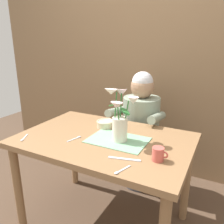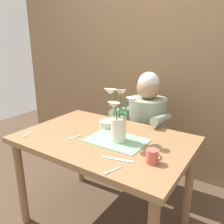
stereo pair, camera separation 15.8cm
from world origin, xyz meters
TOP-DOWN VIEW (x-y plane):
  - ground_plane at (0.00, 0.00)m, footprint 6.00×6.00m
  - wood_panel_backdrop at (0.00, 1.05)m, footprint 4.00×0.10m
  - dining_table at (0.00, 0.00)m, footprint 1.20×0.80m
  - seated_person at (0.05, 0.62)m, footprint 0.45×0.47m
  - striped_placemat at (0.11, 0.00)m, footprint 0.40×0.28m
  - flower_vase at (0.12, 0.00)m, footprint 0.24×0.23m
  - ceramic_bowl at (-0.09, 0.18)m, footprint 0.14×0.14m
  - dinner_knife at (0.26, -0.22)m, footprint 0.19×0.06m
  - tea_cup at (0.43, -0.14)m, footprint 0.09×0.07m
  - spoon_0 at (-0.16, -0.10)m, footprint 0.05×0.12m
  - spoon_1 at (0.29, -0.34)m, footprint 0.05×0.12m
  - spoon_2 at (-0.49, -0.28)m, footprint 0.07×0.11m

SIDE VIEW (x-z plane):
  - ground_plane at x=0.00m, z-range 0.00..0.00m
  - seated_person at x=0.05m, z-range 0.00..1.13m
  - dining_table at x=0.00m, z-range 0.27..1.01m
  - striped_placemat at x=0.11m, z-range 0.74..0.74m
  - dinner_knife at x=0.26m, z-range 0.74..0.74m
  - spoon_0 at x=-0.16m, z-range 0.74..0.75m
  - spoon_1 at x=0.29m, z-range 0.74..0.75m
  - spoon_2 at x=-0.49m, z-range 0.74..0.75m
  - ceramic_bowl at x=-0.09m, z-range 0.74..0.80m
  - tea_cup at x=0.43m, z-range 0.74..0.82m
  - flower_vase at x=0.12m, z-range 0.73..1.09m
  - wood_panel_backdrop at x=0.00m, z-range 0.00..2.50m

